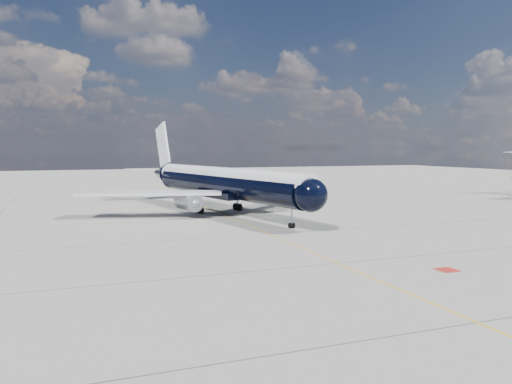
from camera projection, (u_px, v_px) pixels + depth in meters
ground at (218, 212)px, 73.66m from camera, size 320.00×320.00×0.00m
taxiway_centerline at (228, 217)px, 69.01m from camera, size 0.16×160.00×0.01m
red_marking at (447, 270)px, 38.80m from camera, size 1.60×1.60×0.01m
main_airliner at (219, 182)px, 73.67m from camera, size 39.84×49.11×14.29m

